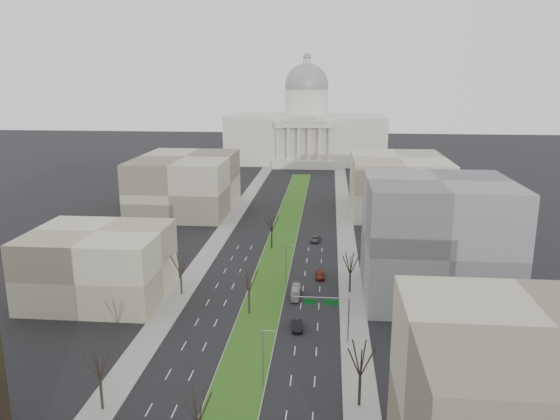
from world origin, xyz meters
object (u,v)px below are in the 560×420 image
Objects in this scene: car_black at (297,325)px; car_grey_far at (316,239)px; car_red at (320,275)px; box_van at (296,292)px.

car_black is 52.93m from car_grey_far.
car_grey_far is at bearing 82.39° from car_black.
car_red is (3.54, 25.43, -0.13)m from car_black.
car_black is at bearing -99.46° from car_red.
box_van reaches higher than car_red.
car_black reaches higher than car_grey_far.
car_grey_far is (-1.74, 27.47, -0.00)m from car_red.
box_van is (-2.94, -38.29, 0.34)m from car_grey_far.
car_black is at bearing -86.11° from box_van.
car_black reaches higher than car_red.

